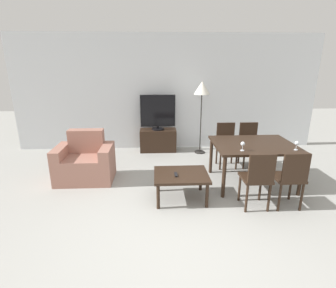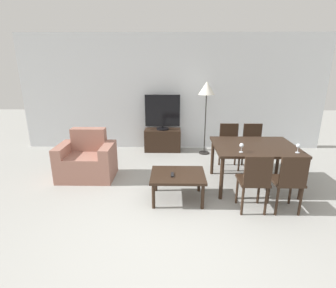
{
  "view_description": "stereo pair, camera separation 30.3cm",
  "coord_description": "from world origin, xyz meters",
  "px_view_note": "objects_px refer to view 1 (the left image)",
  "views": [
    {
      "loc": [
        -0.3,
        -2.69,
        2.06
      ],
      "look_at": [
        -0.08,
        1.8,
        0.65
      ],
      "focal_mm": 28.0,
      "sensor_mm": 36.0,
      "label": 1
    },
    {
      "loc": [
        0.0,
        -2.7,
        2.06
      ],
      "look_at": [
        -0.08,
        1.8,
        0.65
      ],
      "focal_mm": 28.0,
      "sensor_mm": 36.0,
      "label": 2
    }
  ],
  "objects_px": {
    "dining_chair_far_left": "(226,142)",
    "wine_glass_center": "(243,144)",
    "coffee_table": "(181,177)",
    "remote_primary": "(176,175)",
    "floor_lamp": "(202,91)",
    "dining_chair_near_right": "(290,176)",
    "armchair": "(85,163)",
    "tv_stand": "(158,140)",
    "dining_chair_near": "(258,177)",
    "wine_glass_left": "(297,144)",
    "dining_chair_far": "(249,142)",
    "tv": "(158,112)",
    "dining_table": "(254,148)"
  },
  "relations": [
    {
      "from": "dining_chair_near",
      "to": "dining_table",
      "type": "bearing_deg",
      "value": 74.38
    },
    {
      "from": "tv_stand",
      "to": "dining_chair_near",
      "type": "distance_m",
      "value": 3.05
    },
    {
      "from": "tv_stand",
      "to": "dining_chair_far_left",
      "type": "relative_size",
      "value": 0.97
    },
    {
      "from": "dining_table",
      "to": "dining_chair_near",
      "type": "bearing_deg",
      "value": -105.62
    },
    {
      "from": "armchair",
      "to": "dining_chair_near",
      "type": "height_order",
      "value": "armchair"
    },
    {
      "from": "wine_glass_left",
      "to": "dining_chair_near",
      "type": "bearing_deg",
      "value": -147.91
    },
    {
      "from": "tv",
      "to": "remote_primary",
      "type": "xyz_separation_m",
      "value": [
        0.23,
        -2.42,
        -0.5
      ]
    },
    {
      "from": "dining_table",
      "to": "wine_glass_left",
      "type": "relative_size",
      "value": 9.29
    },
    {
      "from": "dining_table",
      "to": "tv",
      "type": "bearing_deg",
      "value": 130.95
    },
    {
      "from": "dining_chair_far_left",
      "to": "dining_chair_near_right",
      "type": "bearing_deg",
      "value": -74.38
    },
    {
      "from": "tv_stand",
      "to": "wine_glass_center",
      "type": "xyz_separation_m",
      "value": [
        1.3,
        -2.21,
        0.57
      ]
    },
    {
      "from": "dining_chair_near",
      "to": "floor_lamp",
      "type": "relative_size",
      "value": 0.53
    },
    {
      "from": "dining_chair_far",
      "to": "wine_glass_left",
      "type": "distance_m",
      "value": 1.29
    },
    {
      "from": "floor_lamp",
      "to": "remote_primary",
      "type": "relative_size",
      "value": 11.06
    },
    {
      "from": "wine_glass_left",
      "to": "wine_glass_center",
      "type": "height_order",
      "value": "same"
    },
    {
      "from": "floor_lamp",
      "to": "coffee_table",
      "type": "bearing_deg",
      "value": -106.92
    },
    {
      "from": "wine_glass_left",
      "to": "tv",
      "type": "bearing_deg",
      "value": 134.12
    },
    {
      "from": "tv",
      "to": "dining_chair_far",
      "type": "xyz_separation_m",
      "value": [
        1.85,
        -1.01,
        -0.44
      ]
    },
    {
      "from": "tv_stand",
      "to": "wine_glass_left",
      "type": "xyz_separation_m",
      "value": [
        2.15,
        -2.22,
        0.57
      ]
    },
    {
      "from": "tv_stand",
      "to": "dining_chair_far",
      "type": "distance_m",
      "value": 2.12
    },
    {
      "from": "tv",
      "to": "dining_table",
      "type": "bearing_deg",
      "value": -49.05
    },
    {
      "from": "armchair",
      "to": "wine_glass_center",
      "type": "relative_size",
      "value": 6.79
    },
    {
      "from": "dining_chair_near_right",
      "to": "wine_glass_center",
      "type": "bearing_deg",
      "value": 138.06
    },
    {
      "from": "coffee_table",
      "to": "wine_glass_left",
      "type": "relative_size",
      "value": 5.65
    },
    {
      "from": "dining_chair_far_left",
      "to": "wine_glass_center",
      "type": "distance_m",
      "value": 1.25
    },
    {
      "from": "dining_chair_far_left",
      "to": "wine_glass_center",
      "type": "relative_size",
      "value": 6.04
    },
    {
      "from": "dining_chair_near_right",
      "to": "wine_glass_left",
      "type": "bearing_deg",
      "value": 58.17
    },
    {
      "from": "armchair",
      "to": "dining_chair_far",
      "type": "xyz_separation_m",
      "value": [
        3.19,
        0.55,
        0.18
      ]
    },
    {
      "from": "dining_chair_near",
      "to": "dining_chair_far",
      "type": "relative_size",
      "value": 1.0
    },
    {
      "from": "tv",
      "to": "dining_chair_near_right",
      "type": "height_order",
      "value": "tv"
    },
    {
      "from": "tv_stand",
      "to": "tv",
      "type": "distance_m",
      "value": 0.68
    },
    {
      "from": "tv",
      "to": "remote_primary",
      "type": "distance_m",
      "value": 2.48
    },
    {
      "from": "dining_table",
      "to": "remote_primary",
      "type": "relative_size",
      "value": 9.04
    },
    {
      "from": "dining_table",
      "to": "floor_lamp",
      "type": "distance_m",
      "value": 1.95
    },
    {
      "from": "armchair",
      "to": "tv",
      "type": "xyz_separation_m",
      "value": [
        1.34,
        1.56,
        0.62
      ]
    },
    {
      "from": "tv_stand",
      "to": "floor_lamp",
      "type": "relative_size",
      "value": 0.52
    },
    {
      "from": "coffee_table",
      "to": "remote_primary",
      "type": "distance_m",
      "value": 0.12
    },
    {
      "from": "coffee_table",
      "to": "armchair",
      "type": "bearing_deg",
      "value": 154.13
    },
    {
      "from": "armchair",
      "to": "tv_stand",
      "type": "bearing_deg",
      "value": 49.49
    },
    {
      "from": "armchair",
      "to": "tv_stand",
      "type": "relative_size",
      "value": 1.16
    },
    {
      "from": "coffee_table",
      "to": "dining_chair_far",
      "type": "xyz_separation_m",
      "value": [
        1.53,
        1.36,
        0.13
      ]
    },
    {
      "from": "dining_chair_far_left",
      "to": "armchair",
      "type": "bearing_deg",
      "value": -168.53
    },
    {
      "from": "coffee_table",
      "to": "dining_table",
      "type": "relative_size",
      "value": 0.61
    },
    {
      "from": "dining_chair_near",
      "to": "floor_lamp",
      "type": "height_order",
      "value": "floor_lamp"
    },
    {
      "from": "dining_chair_far_left",
      "to": "wine_glass_left",
      "type": "relative_size",
      "value": 6.04
    },
    {
      "from": "dining_chair_near_right",
      "to": "wine_glass_center",
      "type": "height_order",
      "value": "dining_chair_near_right"
    },
    {
      "from": "dining_chair_near",
      "to": "dining_chair_far_left",
      "type": "relative_size",
      "value": 1.0
    },
    {
      "from": "tv",
      "to": "dining_chair_near_right",
      "type": "relative_size",
      "value": 0.93
    },
    {
      "from": "dining_chair_far",
      "to": "dining_table",
      "type": "bearing_deg",
      "value": -105.62
    },
    {
      "from": "coffee_table",
      "to": "remote_primary",
      "type": "relative_size",
      "value": 5.5
    }
  ]
}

